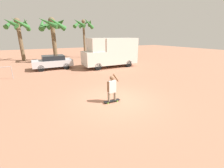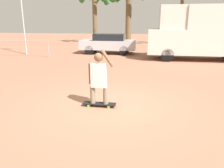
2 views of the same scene
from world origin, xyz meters
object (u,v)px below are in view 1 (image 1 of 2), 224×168
(person_skateboarder, at_px, (112,87))
(camper_van, at_px, (111,52))
(skateboard, at_px, (112,101))
(palm_tree_center_background, at_px, (52,27))
(palm_tree_far_left, at_px, (18,27))
(parked_car_silver, at_px, (53,62))
(palm_tree_near_van, at_px, (84,26))

(person_skateboarder, distance_m, camper_van, 9.86)
(skateboard, xyz_separation_m, person_skateboarder, (-0.00, 0.00, 0.80))
(skateboard, bearing_deg, person_skateboarder, 180.00)
(palm_tree_center_background, distance_m, palm_tree_far_left, 5.23)
(person_skateboarder, xyz_separation_m, parked_car_silver, (-1.66, 10.69, -0.09))
(parked_car_silver, distance_m, palm_tree_far_left, 9.61)
(parked_car_silver, height_order, palm_tree_far_left, palm_tree_far_left)
(parked_car_silver, bearing_deg, palm_tree_far_left, 110.22)
(skateboard, distance_m, camper_van, 9.96)
(skateboard, relative_size, palm_tree_near_van, 0.15)
(palm_tree_center_background, xyz_separation_m, palm_tree_far_left, (-4.04, 3.32, -0.04))
(person_skateboarder, distance_m, palm_tree_near_van, 19.06)
(person_skateboarder, xyz_separation_m, palm_tree_near_van, (4.45, 18.06, 4.15))
(person_skateboarder, distance_m, palm_tree_far_left, 19.89)
(person_skateboarder, distance_m, palm_tree_center_background, 16.11)
(person_skateboarder, bearing_deg, camper_van, 62.84)
(palm_tree_near_van, bearing_deg, palm_tree_far_left, 174.34)
(palm_tree_center_background, height_order, palm_tree_far_left, palm_tree_far_left)
(skateboard, distance_m, palm_tree_far_left, 20.06)
(palm_tree_far_left, bearing_deg, skateboard, -76.06)
(skateboard, distance_m, parked_car_silver, 10.84)
(skateboard, height_order, person_skateboarder, person_skateboarder)
(camper_van, distance_m, palm_tree_near_van, 9.89)
(camper_van, height_order, parked_car_silver, camper_van)
(skateboard, height_order, camper_van, camper_van)
(skateboard, xyz_separation_m, palm_tree_near_van, (4.45, 18.06, 4.95))
(palm_tree_near_van, height_order, palm_tree_center_background, palm_tree_near_van)
(palm_tree_center_background, bearing_deg, skateboard, -87.56)
(skateboard, distance_m, person_skateboarder, 0.80)
(skateboard, xyz_separation_m, palm_tree_center_background, (-0.67, 15.65, 4.54))
(palm_tree_near_van, bearing_deg, camper_van, -89.79)
(skateboard, xyz_separation_m, parked_car_silver, (-1.66, 10.69, 0.70))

